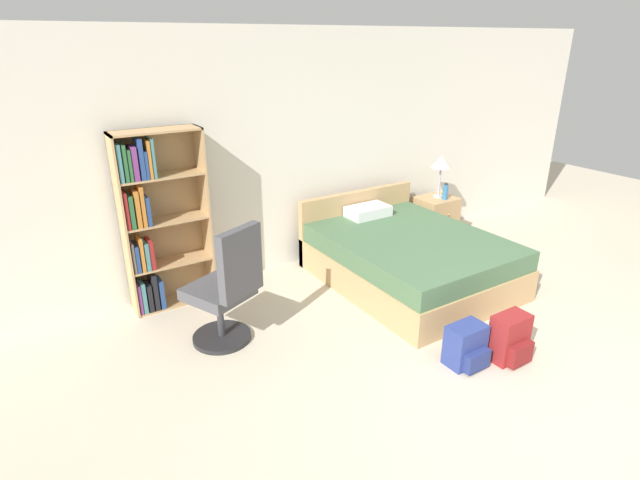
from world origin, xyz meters
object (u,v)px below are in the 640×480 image
nightstand (435,218)px  backpack_red (510,339)px  bed (406,257)px  backpack_blue (466,346)px  water_bottle (445,192)px  office_chair (227,291)px  table_lamp (441,163)px  bookshelf (154,222)px

nightstand → backpack_red: bearing=-121.5°
bed → backpack_blue: bed is taller
backpack_red → backpack_blue: 0.38m
water_bottle → office_chair: bearing=-167.1°
nightstand → office_chair: bearing=-165.2°
table_lamp → backpack_blue: bearing=-129.6°
bookshelf → table_lamp: (3.60, -0.10, 0.12)m
backpack_blue → bed: bearing=67.0°
table_lamp → bookshelf: bearing=178.3°
bed → office_chair: bearing=-177.0°
nightstand → table_lamp: (0.04, 0.02, 0.72)m
nightstand → water_bottle: (0.03, -0.11, 0.38)m
bookshelf → backpack_blue: 2.99m
office_chair → backpack_blue: size_ratio=3.19×
nightstand → water_bottle: size_ratio=2.58×
nightstand → table_lamp: 0.72m
office_chair → backpack_blue: 2.02m
water_bottle → backpack_red: bearing=-123.3°
office_chair → nightstand: bearing=14.8°
bookshelf → bed: 2.62m
backpack_red → table_lamp: bearing=58.0°
nightstand → backpack_blue: 2.80m
water_bottle → backpack_red: water_bottle is taller
bed → office_chair: 2.12m
bed → table_lamp: table_lamp is taller
bed → table_lamp: 1.60m
table_lamp → backpack_red: size_ratio=1.34×
bookshelf → backpack_blue: bearing=-52.0°
nightstand → bookshelf: bearing=178.1°
bookshelf → bed: size_ratio=0.86×
water_bottle → nightstand: bearing=107.3°
bookshelf → water_bottle: bookshelf is taller
office_chair → table_lamp: office_chair is taller
bookshelf → nightstand: bookshelf is taller
table_lamp → backpack_red: 2.87m
backpack_blue → backpack_red: bearing=-22.7°
bookshelf → bed: bearing=-20.0°
bed → table_lamp: size_ratio=3.72×
bed → backpack_red: (-0.25, -1.56, -0.09)m
bookshelf → water_bottle: bearing=-3.6°
bookshelf → backpack_blue: size_ratio=4.99×
bed → backpack_red: 1.59m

